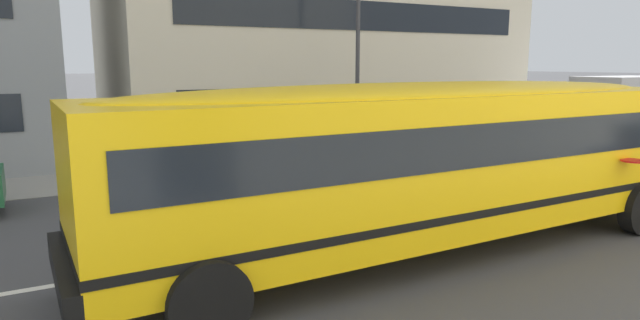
{
  "coord_description": "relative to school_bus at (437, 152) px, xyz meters",
  "views": [
    {
      "loc": [
        -2.94,
        -8.78,
        3.31
      ],
      "look_at": [
        1.35,
        -0.68,
        1.7
      ],
      "focal_mm": 30.6,
      "sensor_mm": 36.0,
      "label": 1
    }
  ],
  "objects": [
    {
      "name": "ground_plane",
      "position": [
        -3.34,
        1.36,
        -1.79
      ],
      "size": [
        400.0,
        400.0,
        0.0
      ],
      "primitive_type": "plane",
      "color": "#424244"
    },
    {
      "name": "sidewalk_far",
      "position": [
        -3.34,
        9.15,
        -1.78
      ],
      "size": [
        120.0,
        3.0,
        0.01
      ],
      "primitive_type": "cube",
      "color": "gray",
      "rests_on": "ground_plane"
    },
    {
      "name": "lane_centreline",
      "position": [
        -3.34,
        1.36,
        -1.79
      ],
      "size": [
        110.0,
        0.16,
        0.01
      ],
      "primitive_type": "cube",
      "color": "silver",
      "rests_on": "ground_plane"
    },
    {
      "name": "school_bus",
      "position": [
        0.0,
        0.0,
        0.0
      ],
      "size": [
        13.52,
        3.21,
        3.01
      ],
      "rotation": [
        0.0,
        0.0,
        0.02
      ],
      "color": "yellow",
      "rests_on": "ground_plane"
    },
    {
      "name": "box_truck",
      "position": [
        15.86,
        6.43,
        -0.25
      ],
      "size": [
        6.1,
        2.6,
        2.82
      ],
      "rotation": [
        0.0,
        0.0,
        0.03
      ],
      "color": "navy",
      "rests_on": "ground_plane"
    },
    {
      "name": "street_lamp",
      "position": [
        3.56,
        8.45,
        2.53
      ],
      "size": [
        0.44,
        0.44,
        6.8
      ],
      "color": "#38383D",
      "rests_on": "ground_plane"
    }
  ]
}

